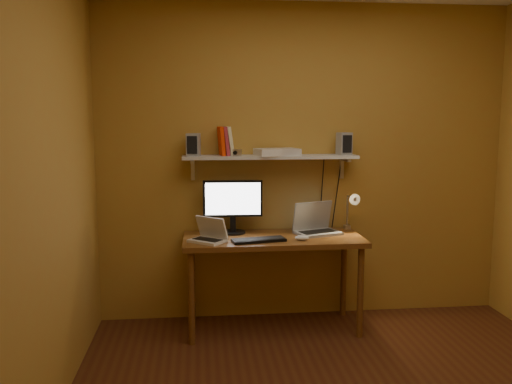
{
  "coord_description": "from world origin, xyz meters",
  "views": [
    {
      "loc": [
        -0.88,
        -2.83,
        1.69
      ],
      "look_at": [
        -0.45,
        1.18,
        1.12
      ],
      "focal_mm": 38.0,
      "sensor_mm": 36.0,
      "label": 1
    }
  ],
  "objects": [
    {
      "name": "room",
      "position": [
        0.0,
        0.0,
        1.3
      ],
      "size": [
        3.44,
        3.24,
        2.64
      ],
      "color": "#522B15",
      "rests_on": "ground"
    },
    {
      "name": "desk",
      "position": [
        -0.3,
        1.28,
        0.66
      ],
      "size": [
        1.4,
        0.6,
        0.75
      ],
      "color": "brown",
      "rests_on": "ground"
    },
    {
      "name": "wall_shelf",
      "position": [
        -0.3,
        1.47,
        1.36
      ],
      "size": [
        1.4,
        0.25,
        0.21
      ],
      "color": "silver",
      "rests_on": "room"
    },
    {
      "name": "monitor",
      "position": [
        -0.61,
        1.44,
        0.99
      ],
      "size": [
        0.48,
        0.21,
        0.43
      ],
      "rotation": [
        0.0,
        0.0,
        -0.05
      ],
      "color": "black",
      "rests_on": "desk"
    },
    {
      "name": "laptop",
      "position": [
        0.05,
        1.38,
        0.82
      ],
      "size": [
        0.4,
        0.34,
        0.25
      ],
      "rotation": [
        0.0,
        0.0,
        0.33
      ],
      "color": "#919499",
      "rests_on": "desk"
    },
    {
      "name": "netbook",
      "position": [
        -0.8,
        1.17,
        0.8
      ],
      "size": [
        0.31,
        0.3,
        0.19
      ],
      "rotation": [
        0.0,
        0.0,
        -0.67
      ],
      "color": "silver",
      "rests_on": "desk"
    },
    {
      "name": "keyboard",
      "position": [
        -0.43,
        1.13,
        0.76
      ],
      "size": [
        0.42,
        0.21,
        0.02
      ],
      "primitive_type": "cube",
      "rotation": [
        0.0,
        0.0,
        0.19
      ],
      "color": "black",
      "rests_on": "desk"
    },
    {
      "name": "mouse",
      "position": [
        -0.1,
        1.14,
        0.77
      ],
      "size": [
        0.12,
        0.09,
        0.04
      ],
      "primitive_type": "ellipsoid",
      "rotation": [
        0.0,
        0.0,
        -0.23
      ],
      "color": "silver",
      "rests_on": "desk"
    },
    {
      "name": "desk_lamp",
      "position": [
        0.36,
        1.41,
        0.96
      ],
      "size": [
        0.09,
        0.23,
        0.38
      ],
      "color": "silver",
      "rests_on": "desk"
    },
    {
      "name": "speaker_left",
      "position": [
        -0.92,
        1.47,
        1.46
      ],
      "size": [
        0.12,
        0.12,
        0.18
      ],
      "primitive_type": "cube",
      "rotation": [
        0.0,
        0.0,
        -0.19
      ],
      "color": "#919499",
      "rests_on": "wall_shelf"
    },
    {
      "name": "speaker_right",
      "position": [
        0.3,
        1.47,
        1.47
      ],
      "size": [
        0.12,
        0.12,
        0.18
      ],
      "primitive_type": "cube",
      "rotation": [
        0.0,
        0.0,
        0.24
      ],
      "color": "#919499",
      "rests_on": "wall_shelf"
    },
    {
      "name": "books",
      "position": [
        -0.66,
        1.49,
        1.49
      ],
      "size": [
        0.14,
        0.16,
        0.23
      ],
      "color": "#F53908",
      "rests_on": "wall_shelf"
    },
    {
      "name": "shelf_camera",
      "position": [
        -0.58,
        1.42,
        1.4
      ],
      "size": [
        0.09,
        0.06,
        0.05
      ],
      "color": "silver",
      "rests_on": "wall_shelf"
    },
    {
      "name": "router",
      "position": [
        -0.25,
        1.46,
        1.4
      ],
      "size": [
        0.37,
        0.29,
        0.06
      ],
      "primitive_type": "cube",
      "rotation": [
        0.0,
        0.0,
        0.22
      ],
      "color": "silver",
      "rests_on": "wall_shelf"
    }
  ]
}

